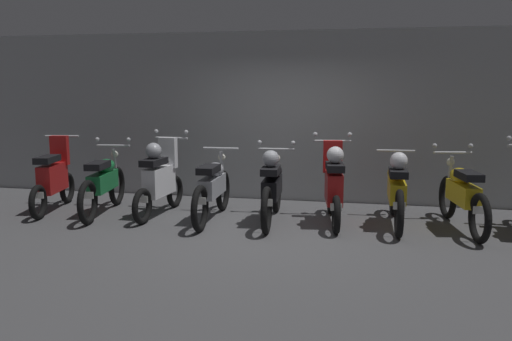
% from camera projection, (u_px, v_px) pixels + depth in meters
% --- Properties ---
extents(ground_plane, '(80.00, 80.00, 0.00)m').
position_uv_depth(ground_plane, '(265.00, 231.00, 7.39)').
color(ground_plane, '#4C4C4F').
extents(back_wall, '(16.00, 0.30, 2.91)m').
position_uv_depth(back_wall, '(290.00, 116.00, 9.33)').
color(back_wall, '#9EA0A3').
rests_on(back_wall, ground).
extents(motorbike_slot_0, '(0.56, 1.67, 1.18)m').
position_uv_depth(motorbike_slot_0, '(54.00, 178.00, 8.56)').
color(motorbike_slot_0, black).
rests_on(motorbike_slot_0, ground).
extents(motorbike_slot_1, '(0.58, 1.94, 1.15)m').
position_uv_depth(motorbike_slot_1, '(103.00, 183.00, 8.34)').
color(motorbike_slot_1, black).
rests_on(motorbike_slot_1, ground).
extents(motorbike_slot_2, '(0.59, 1.68, 1.29)m').
position_uv_depth(motorbike_slot_2, '(160.00, 179.00, 8.24)').
color(motorbike_slot_2, black).
rests_on(motorbike_slot_2, ground).
extents(motorbike_slot_3, '(0.56, 1.95, 1.03)m').
position_uv_depth(motorbike_slot_3, '(213.00, 187.00, 7.95)').
color(motorbike_slot_3, black).
rests_on(motorbike_slot_3, ground).
extents(motorbike_slot_4, '(0.59, 1.95, 1.15)m').
position_uv_depth(motorbike_slot_4, '(272.00, 186.00, 7.83)').
color(motorbike_slot_4, black).
rests_on(motorbike_slot_4, ground).
extents(motorbike_slot_5, '(0.59, 1.68, 1.29)m').
position_uv_depth(motorbike_slot_5, '(334.00, 185.00, 7.76)').
color(motorbike_slot_5, black).
rests_on(motorbike_slot_5, ground).
extents(motorbike_slot_6, '(0.56, 1.95, 1.08)m').
position_uv_depth(motorbike_slot_6, '(397.00, 189.00, 7.62)').
color(motorbike_slot_6, black).
rests_on(motorbike_slot_6, ground).
extents(motorbike_slot_7, '(0.59, 1.94, 1.15)m').
position_uv_depth(motorbike_slot_7, '(462.00, 195.00, 7.42)').
color(motorbike_slot_7, black).
rests_on(motorbike_slot_7, ground).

